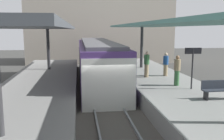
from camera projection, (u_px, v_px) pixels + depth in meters
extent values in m
plane|color=#383835|center=(107.00, 110.00, 12.87)|extent=(80.00, 80.00, 0.00)
cube|color=gray|center=(32.00, 103.00, 12.28)|extent=(4.40, 28.00, 1.00)
cube|color=gray|center=(177.00, 98.00, 13.29)|extent=(4.40, 28.00, 1.00)
cube|color=#4C4742|center=(107.00, 108.00, 12.85)|extent=(3.20, 28.00, 0.20)
cube|color=slate|center=(93.00, 105.00, 12.73)|extent=(0.08, 28.00, 0.14)
cube|color=slate|center=(121.00, 104.00, 12.92)|extent=(0.08, 28.00, 0.14)
cube|color=#472D6B|center=(97.00, 62.00, 19.06)|extent=(2.70, 14.81, 2.90)
cube|color=silver|center=(109.00, 85.00, 11.82)|extent=(2.65, 0.08, 2.60)
cube|color=black|center=(79.00, 58.00, 18.82)|extent=(0.04, 13.63, 0.76)
cube|color=black|center=(115.00, 57.00, 19.19)|extent=(0.04, 13.63, 0.76)
cube|color=#515156|center=(97.00, 42.00, 18.81)|extent=(2.16, 14.07, 0.20)
cylinder|color=#333335|center=(48.00, 49.00, 19.46)|extent=(0.24, 0.24, 3.20)
cube|color=#3D4247|center=(33.00, 27.00, 13.03)|extent=(4.18, 21.00, 0.16)
cylinder|color=#333335|center=(142.00, 47.00, 20.46)|extent=(0.24, 0.24, 3.37)
cube|color=slate|center=(170.00, 24.00, 14.01)|extent=(4.18, 21.00, 0.16)
cube|color=black|center=(206.00, 95.00, 11.13)|extent=(0.08, 0.32, 0.40)
cube|color=#2D333D|center=(217.00, 90.00, 11.17)|extent=(1.40, 0.40, 0.06)
cube|color=#2D333D|center=(216.00, 84.00, 11.31)|extent=(1.40, 0.06, 0.40)
cylinder|color=#262628|center=(192.00, 69.00, 13.03)|extent=(0.08, 0.08, 2.20)
cube|color=black|center=(193.00, 51.00, 12.87)|extent=(0.90, 0.06, 0.32)
cylinder|color=#386B3D|center=(177.00, 78.00, 13.97)|extent=(0.28, 0.28, 0.86)
cylinder|color=#998460|center=(177.00, 65.00, 13.84)|extent=(0.36, 0.36, 0.64)
sphere|color=#936B4C|center=(178.00, 57.00, 13.77)|extent=(0.22, 0.22, 0.22)
cylinder|color=#998460|center=(165.00, 70.00, 16.88)|extent=(0.28, 0.28, 0.79)
cylinder|color=navy|center=(166.00, 60.00, 16.77)|extent=(0.36, 0.36, 0.58)
sphere|color=beige|center=(166.00, 54.00, 16.71)|extent=(0.22, 0.22, 0.22)
cylinder|color=#998460|center=(146.00, 71.00, 16.41)|extent=(0.28, 0.28, 0.87)
cylinder|color=#386B3D|center=(147.00, 60.00, 16.29)|extent=(0.36, 0.36, 0.63)
sphere|color=beige|center=(147.00, 53.00, 16.22)|extent=(0.22, 0.22, 0.22)
cube|color=#A89E8E|center=(100.00, 19.00, 31.71)|extent=(18.00, 6.00, 11.00)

